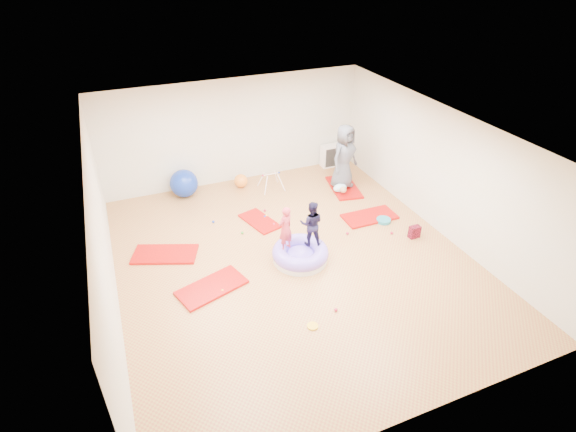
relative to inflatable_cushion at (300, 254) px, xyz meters
name	(u,v)px	position (x,y,z in m)	size (l,w,h in m)	color
room	(294,202)	(-0.13, 0.06, 1.26)	(7.01, 8.01, 2.81)	#AD5C3A
gym_mat_front_left	(212,287)	(-1.94, -0.19, -0.12)	(1.30, 0.65, 0.05)	red
gym_mat_mid_left	(165,254)	(-2.59, 1.23, -0.12)	(1.33, 0.66, 0.06)	red
gym_mat_center_back	(260,221)	(-0.30, 1.71, -0.12)	(1.07, 0.53, 0.04)	red
gym_mat_right	(369,217)	(2.21, 0.89, -0.12)	(1.28, 0.64, 0.05)	red
gym_mat_rear_right	(344,187)	(2.36, 2.44, -0.12)	(1.33, 0.66, 0.06)	red
inflatable_cushion	(300,254)	(0.00, 0.00, 0.00)	(1.18, 1.18, 0.37)	white
child_pink	(285,226)	(-0.29, 0.12, 0.69)	(0.36, 0.23, 0.98)	#CA3848
child_navy	(311,222)	(0.27, 0.07, 0.70)	(0.49, 0.38, 1.00)	#181432
adult_caregiver	(344,157)	(2.31, 2.47, 0.77)	(0.84, 0.55, 1.72)	#4D515D
infant	(341,188)	(2.12, 2.20, 0.02)	(0.37, 0.38, 0.22)	#B0E3F7
ball_pit_balls	(282,236)	(-0.05, 0.92, -0.11)	(4.15, 3.82, 0.06)	#C12045
exercise_ball_blue	(184,183)	(-1.67, 3.66, 0.22)	(0.72, 0.72, 0.72)	#1330A5
exercise_ball_orange	(241,181)	(-0.18, 3.57, 0.04)	(0.36, 0.36, 0.36)	orange
infant_play_gym	(271,179)	(0.53, 3.14, 0.17)	(0.61, 0.58, 0.47)	white
cube_shelf	(332,155)	(2.70, 3.85, 0.17)	(0.64, 0.32, 0.64)	white
balance_disc	(384,220)	(2.42, 0.60, -0.11)	(0.34, 0.34, 0.08)	teal
backpack	(414,232)	(2.70, -0.21, 0.00)	(0.24, 0.15, 0.28)	maroon
yellow_toy	(313,326)	(-0.57, -1.83, -0.13)	(0.19, 0.19, 0.03)	yellow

